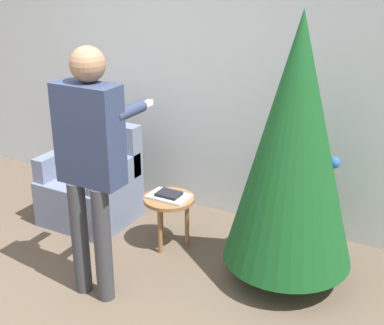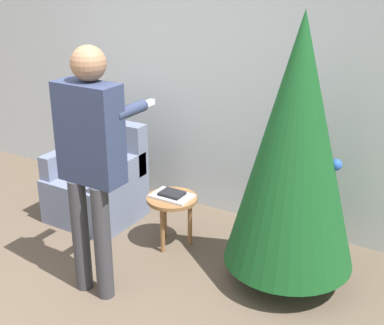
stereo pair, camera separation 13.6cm
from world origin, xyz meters
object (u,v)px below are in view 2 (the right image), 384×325
object	(u,v)px
armchair	(98,185)
side_stool	(172,204)
person_standing	(91,152)
christmas_tree	(296,145)

from	to	relation	value
armchair	side_stool	world-z (taller)	armchair
armchair	person_standing	xyz separation A→B (m)	(0.73, -0.86, 0.74)
christmas_tree	person_standing	size ratio (longest dim) A/B	1.12
armchair	person_standing	distance (m)	1.35
armchair	christmas_tree	bearing A→B (deg)	-2.45
person_standing	side_stool	world-z (taller)	person_standing
person_standing	christmas_tree	bearing A→B (deg)	34.89
christmas_tree	side_stool	bearing A→B (deg)	179.76
armchair	side_stool	distance (m)	0.85
christmas_tree	person_standing	distance (m)	1.36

